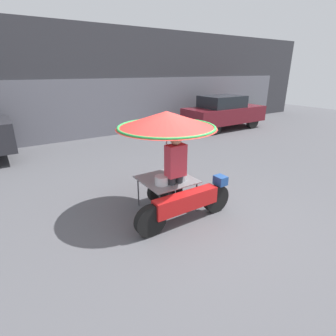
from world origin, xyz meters
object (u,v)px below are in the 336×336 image
vendor_motorcycle_cart (169,135)px  potted_plant (260,111)px  vendor_person (176,170)px  parked_car (224,112)px

vendor_motorcycle_cart → potted_plant: vendor_motorcycle_cart is taller
vendor_person → parked_car: (6.62, 5.40, -0.12)m
vendor_motorcycle_cart → vendor_person: 0.68m
vendor_person → potted_plant: bearing=31.1°
parked_car → potted_plant: bearing=13.5°
vendor_motorcycle_cart → potted_plant: bearing=30.2°
vendor_motorcycle_cart → parked_car: vendor_motorcycle_cart is taller
parked_car → vendor_motorcycle_cart: bearing=-141.9°
potted_plant → vendor_motorcycle_cart: bearing=-149.8°
vendor_person → potted_plant: size_ratio=2.08×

